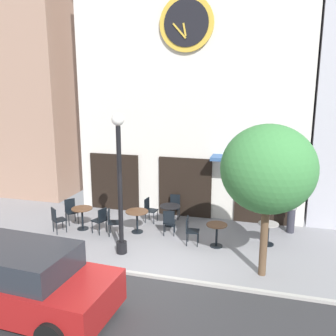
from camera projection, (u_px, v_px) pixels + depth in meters
name	position (u px, v px, depth m)	size (l,w,h in m)	color
ground_plane	(143.00, 289.00, 9.20)	(25.33, 10.91, 0.13)	gray
clock_building	(192.00, 61.00, 13.99)	(8.76, 3.23, 11.50)	silver
neighbor_building_left	(17.00, 42.00, 17.43)	(6.50, 4.87, 13.97)	#9E7A66
street_lamp	(120.00, 185.00, 10.68)	(0.36, 0.36, 4.22)	black
street_tree	(268.00, 170.00, 9.24)	(2.41, 2.17, 4.06)	brown
cafe_table_center_left	(82.00, 214.00, 12.88)	(0.73, 0.73, 0.77)	black
cafe_table_near_door	(137.00, 217.00, 12.60)	(0.79, 0.79, 0.77)	black
cafe_table_rightmost	(170.00, 211.00, 13.20)	(0.74, 0.74, 0.75)	black
cafe_table_center_right	(217.00, 231.00, 11.49)	(0.66, 0.66, 0.74)	black
cafe_table_near_curb	(268.00, 230.00, 11.62)	(0.64, 0.64, 0.72)	black
cafe_chair_near_lamp	(190.00, 229.00, 11.65)	(0.44, 0.44, 0.90)	black
cafe_chair_facing_wall	(149.00, 208.00, 13.58)	(0.44, 0.44, 0.90)	black
cafe_chair_facing_street	(169.00, 220.00, 12.35)	(0.46, 0.46, 0.90)	black
cafe_chair_mid_row	(101.00, 219.00, 12.51)	(0.51, 0.51, 0.90)	black
cafe_chair_corner	(175.00, 205.00, 13.99)	(0.43, 0.43, 0.90)	black
cafe_chair_outer	(112.00, 220.00, 12.37)	(0.51, 0.51, 0.90)	black
cafe_chair_under_awning	(57.00, 218.00, 12.56)	(0.56, 0.56, 0.90)	black
cafe_chair_curbside	(71.00, 209.00, 13.46)	(0.56, 0.56, 0.90)	black
pedestrian_grey	(292.00, 209.00, 12.52)	(0.34, 0.34, 1.67)	#2D2D38
parked_car_red	(20.00, 280.00, 8.11)	(4.39, 2.20, 1.55)	maroon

